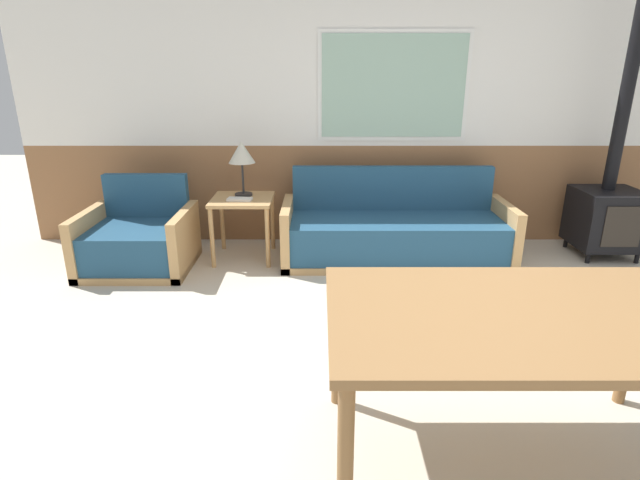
% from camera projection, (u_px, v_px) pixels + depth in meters
% --- Properties ---
extents(ground_plane, '(16.00, 16.00, 0.00)m').
position_uv_depth(ground_plane, '(439.00, 390.00, 2.79)').
color(ground_plane, beige).
extents(wall_back, '(7.20, 0.09, 2.70)m').
position_uv_depth(wall_back, '(389.00, 106.00, 4.83)').
color(wall_back, '#8E603D').
rests_on(wall_back, ground_plane).
extents(couch, '(2.08, 0.77, 0.82)m').
position_uv_depth(couch, '(396.00, 233.00, 4.64)').
color(couch, tan).
rests_on(couch, ground_plane).
extents(armchair, '(0.93, 0.81, 0.78)m').
position_uv_depth(armchair, '(140.00, 242.00, 4.46)').
color(armchair, tan).
rests_on(armchair, ground_plane).
extents(side_table, '(0.55, 0.55, 0.58)m').
position_uv_depth(side_table, '(244.00, 208.00, 4.60)').
color(side_table, tan).
rests_on(side_table, ground_plane).
extents(table_lamp, '(0.24, 0.24, 0.50)m').
position_uv_depth(table_lamp, '(243.00, 154.00, 4.53)').
color(table_lamp, '#262628').
rests_on(table_lamp, side_table).
extents(book_stack, '(0.23, 0.13, 0.02)m').
position_uv_depth(book_stack, '(241.00, 199.00, 4.48)').
color(book_stack, white).
rests_on(book_stack, side_table).
extents(dining_table, '(1.65, 0.96, 0.76)m').
position_uv_depth(dining_table, '(526.00, 327.00, 2.08)').
color(dining_table, olive).
rests_on(dining_table, ground_plane).
extents(wood_stove, '(0.57, 0.56, 2.44)m').
position_uv_depth(wood_stove, '(610.00, 203.00, 4.65)').
color(wood_stove, black).
rests_on(wood_stove, ground_plane).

